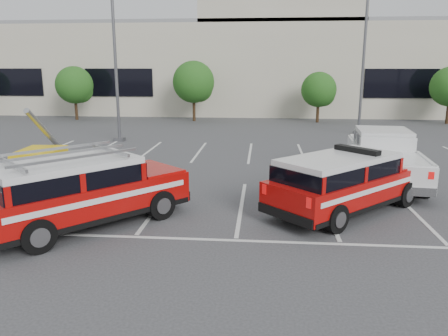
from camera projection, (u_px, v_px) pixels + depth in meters
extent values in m
plane|color=#38383A|center=(241.00, 206.00, 14.18)|extent=(120.00, 120.00, 0.00)
cube|color=silver|center=(247.00, 173.00, 18.54)|extent=(23.00, 15.00, 0.01)
cube|color=beige|center=(258.00, 70.00, 44.28)|extent=(60.00, 15.00, 8.00)
cube|color=gray|center=(258.00, 27.00, 43.33)|extent=(60.00, 15.00, 0.30)
cube|color=beige|center=(279.00, 16.00, 41.51)|extent=(14.00, 12.00, 2.00)
cylinder|color=#3F2B19|center=(76.00, 110.00, 36.61)|extent=(0.24, 0.24, 1.67)
sphere|color=#224C14|center=(74.00, 85.00, 36.14)|extent=(3.07, 3.07, 3.07)
sphere|color=#224C14|center=(80.00, 91.00, 36.41)|extent=(2.05, 2.05, 2.05)
cylinder|color=#3F2B19|center=(194.00, 110.00, 35.73)|extent=(0.24, 0.24, 1.84)
sphere|color=#224C14|center=(194.00, 82.00, 35.21)|extent=(3.37, 3.37, 3.37)
sphere|color=#224C14|center=(199.00, 88.00, 35.49)|extent=(2.24, 2.24, 2.24)
cylinder|color=#3F2B19|center=(318.00, 113.00, 34.90)|extent=(0.24, 0.24, 1.51)
sphere|color=#224C14|center=(319.00, 90.00, 34.48)|extent=(2.77, 2.77, 2.77)
sphere|color=#224C14|center=(323.00, 95.00, 34.73)|extent=(1.85, 1.85, 1.85)
cylinder|color=#3F2B19|center=(448.00, 113.00, 34.02)|extent=(0.24, 0.24, 1.67)
cube|color=#59595E|center=(120.00, 139.00, 26.48)|extent=(0.60, 0.60, 0.20)
cylinder|color=#59595E|center=(115.00, 56.00, 25.36)|extent=(0.18, 0.18, 10.00)
cube|color=#59595E|center=(358.00, 133.00, 29.06)|extent=(0.60, 0.60, 0.20)
cylinder|color=#59595E|center=(364.00, 57.00, 27.94)|extent=(0.18, 0.18, 10.00)
cube|color=#A30907|center=(348.00, 187.00, 13.61)|extent=(5.48, 5.40, 0.86)
cube|color=black|center=(339.00, 169.00, 13.14)|extent=(4.19, 4.14, 0.45)
cube|color=silver|center=(339.00, 159.00, 13.07)|extent=(4.10, 4.05, 0.16)
cube|color=black|center=(357.00, 150.00, 13.57)|extent=(1.26, 1.29, 0.15)
cube|color=silver|center=(384.00, 160.00, 17.10)|extent=(2.83, 6.65, 0.94)
cube|color=black|center=(383.00, 140.00, 17.50)|extent=(2.26, 2.47, 0.49)
cube|color=silver|center=(384.00, 131.00, 17.42)|extent=(2.21, 2.42, 0.18)
cube|color=#A30907|center=(87.00, 197.00, 12.40)|extent=(5.40, 5.61, 0.92)
cube|color=black|center=(67.00, 176.00, 11.88)|extent=(4.09, 4.20, 0.48)
cube|color=silver|center=(66.00, 164.00, 11.81)|extent=(4.00, 4.11, 0.18)
cube|color=#A5A5A8|center=(65.00, 153.00, 11.74)|extent=(3.88, 3.96, 0.07)
cube|color=#59595E|center=(41.00, 170.00, 16.95)|extent=(2.18, 3.38, 1.00)
cube|color=#DFB60D|center=(40.00, 154.00, 16.81)|extent=(1.57, 2.08, 0.36)
cylinder|color=#A5A5A8|center=(44.00, 130.00, 17.14)|extent=(0.37, 2.67, 1.95)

